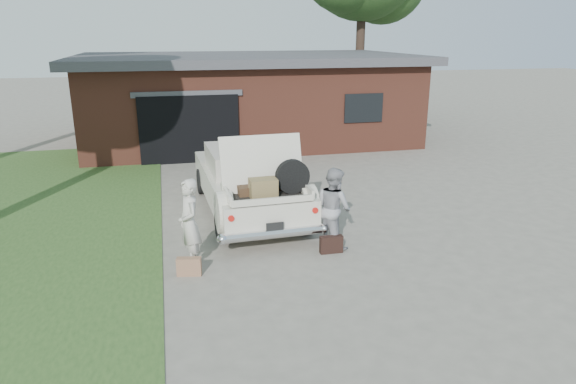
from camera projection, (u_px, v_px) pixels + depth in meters
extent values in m
plane|color=gray|center=(295.00, 255.00, 9.91)|extent=(90.00, 90.00, 0.00)
cube|color=#2D4C1E|center=(24.00, 225.00, 11.45)|extent=(6.00, 16.00, 0.02)
cube|color=brown|center=(248.00, 101.00, 20.35)|extent=(12.00, 7.00, 3.00)
cube|color=#4C4C51|center=(247.00, 58.00, 19.86)|extent=(12.80, 7.80, 0.30)
cube|color=black|center=(189.00, 129.00, 16.71)|extent=(3.20, 0.30, 2.20)
cube|color=#4C4C51|center=(188.00, 94.00, 16.30)|extent=(3.50, 0.12, 0.18)
cube|color=black|center=(363.00, 108.00, 17.85)|extent=(1.40, 0.08, 1.00)
cylinder|color=#38281E|center=(360.00, 56.00, 25.62)|extent=(0.44, 0.44, 6.01)
cube|color=beige|center=(248.00, 186.00, 12.19)|extent=(2.12, 5.13, 0.66)
cube|color=beige|center=(245.00, 159.00, 12.30)|extent=(1.75, 2.09, 0.53)
cube|color=black|center=(237.00, 151.00, 13.18)|extent=(1.57, 0.14, 0.45)
cube|color=black|center=(253.00, 170.00, 11.42)|extent=(1.57, 0.14, 0.45)
cylinder|color=black|center=(222.00, 226.00, 10.47)|extent=(0.25, 0.68, 0.67)
cylinder|color=black|center=(305.00, 218.00, 10.93)|extent=(0.25, 0.68, 0.67)
cylinder|color=black|center=(202.00, 181.00, 13.63)|extent=(0.25, 0.68, 0.67)
cylinder|color=black|center=(267.00, 176.00, 14.09)|extent=(0.25, 0.68, 0.67)
cylinder|color=silver|center=(275.00, 234.00, 9.89)|extent=(2.08, 0.26, 0.18)
cylinder|color=#A5140F|center=(231.00, 218.00, 9.62)|extent=(0.13, 0.11, 0.12)
cylinder|color=#A5140F|center=(315.00, 210.00, 10.05)|extent=(0.13, 0.11, 0.12)
cube|color=black|center=(275.00, 227.00, 9.82)|extent=(0.34, 0.03, 0.17)
cube|color=black|center=(266.00, 195.00, 10.32)|extent=(1.61, 1.17, 0.04)
cube|color=beige|center=(226.00, 194.00, 10.08)|extent=(0.10, 1.12, 0.18)
cube|color=beige|center=(305.00, 187.00, 10.50)|extent=(0.10, 1.12, 0.18)
cube|color=beige|center=(273.00, 201.00, 9.79)|extent=(1.62, 0.12, 0.12)
cube|color=beige|center=(262.00, 163.00, 10.49)|extent=(1.72, 0.46, 1.12)
cube|color=#49311F|center=(251.00, 190.00, 10.31)|extent=(0.55, 0.37, 0.17)
cube|color=olive|center=(263.00, 188.00, 10.10)|extent=(0.55, 0.37, 0.37)
cube|color=black|center=(270.00, 186.00, 10.60)|extent=(0.55, 0.37, 0.17)
cylinder|color=black|center=(292.00, 176.00, 10.30)|extent=(0.70, 0.19, 0.69)
imported|color=beige|center=(189.00, 223.00, 9.24)|extent=(0.53, 0.68, 1.65)
imported|color=gray|center=(334.00, 208.00, 10.13)|extent=(0.85, 0.95, 1.62)
cube|color=#9B6C4F|center=(189.00, 267.00, 9.05)|extent=(0.45, 0.22, 0.33)
cube|color=black|center=(331.00, 244.00, 9.98)|extent=(0.45, 0.15, 0.35)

